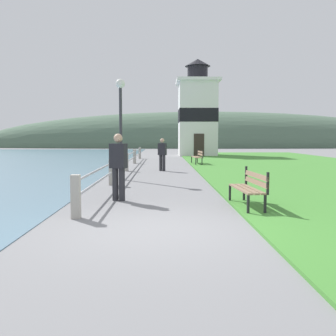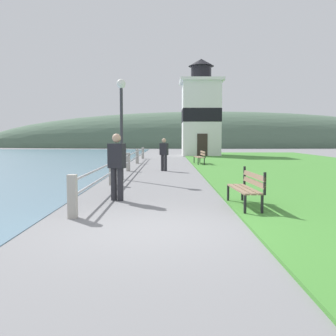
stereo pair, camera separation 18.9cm
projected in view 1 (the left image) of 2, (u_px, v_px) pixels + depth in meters
name	position (u px, v px, depth m)	size (l,w,h in m)	color
ground_plane	(157.00, 230.00, 6.80)	(160.00, 160.00, 0.00)	slate
grass_verge	(304.00, 168.00, 20.30)	(12.00, 40.31, 0.06)	#428433
seawall_railing	(126.00, 160.00, 18.61)	(0.18, 22.02, 0.91)	#A8A399
park_bench_near	(250.00, 186.00, 8.81)	(0.57, 1.71, 0.94)	#846B51
park_bench_midway	(198.00, 156.00, 23.03)	(0.59, 1.84, 0.94)	#846B51
lighthouse	(197.00, 114.00, 34.05)	(3.85, 3.85, 8.73)	white
person_strolling	(162.00, 153.00, 18.66)	(0.45, 0.37, 1.63)	#28282D
person_by_railing	(118.00, 165.00, 9.88)	(0.49, 0.38, 1.78)	#28282D
lamp_post	(121.00, 110.00, 14.70)	(0.36, 0.36, 3.96)	#333338
distant_hillside	(209.00, 147.00, 63.59)	(80.00, 16.00, 12.00)	#4C6651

